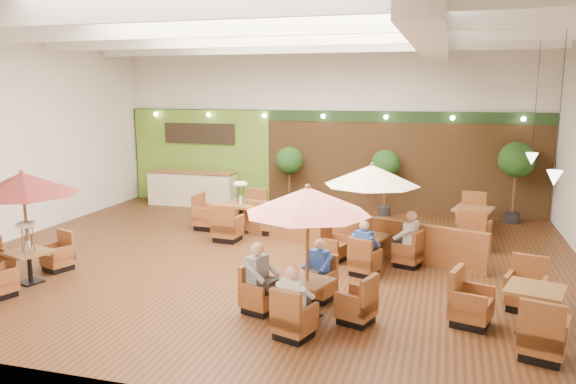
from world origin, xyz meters
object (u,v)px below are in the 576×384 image
(service_counter, at_px, (192,188))
(diner_0, at_px, (294,294))
(diner_2, at_px, (260,271))
(booth_divider, at_px, (351,233))
(table_0, at_px, (22,202))
(table_5, at_px, (472,224))
(table_3, at_px, (241,216))
(topiary_2, at_px, (516,163))
(topiary_0, at_px, (289,163))
(table_1, at_px, (308,227))
(table_4, at_px, (515,309))
(diner_1, at_px, (318,263))
(diner_4, at_px, (409,233))
(topiary_1, at_px, (385,167))
(diner_3, at_px, (365,242))
(table_2, at_px, (371,194))

(service_counter, xyz_separation_m, diner_0, (6.08, -9.12, 0.16))
(diner_0, xyz_separation_m, diner_2, (-0.86, 0.86, 0.02))
(booth_divider, xyz_separation_m, diner_2, (-0.91, -4.28, 0.31))
(service_counter, xyz_separation_m, table_0, (0.17, -8.09, 1.10))
(booth_divider, relative_size, table_5, 2.26)
(service_counter, bearing_deg, table_3, -45.92)
(service_counter, distance_m, topiary_2, 10.32)
(table_0, bearing_deg, topiary_0, 88.88)
(service_counter, bearing_deg, table_1, -53.64)
(diner_2, bearing_deg, booth_divider, -174.65)
(table_4, relative_size, diner_1, 3.80)
(booth_divider, xyz_separation_m, diner_4, (1.42, -0.92, 0.31))
(booth_divider, distance_m, table_4, 5.10)
(table_5, relative_size, topiary_1, 1.41)
(booth_divider, relative_size, topiary_1, 3.19)
(table_0, bearing_deg, diner_0, 10.14)
(service_counter, bearing_deg, diner_3, -40.55)
(table_2, relative_size, table_5, 0.82)
(service_counter, distance_m, table_2, 8.37)
(diner_2, height_order, diner_3, diner_2)
(diner_2, height_order, diner_4, diner_4)
(service_counter, height_order, diner_3, diner_3)
(table_5, bearing_deg, topiary_0, 174.04)
(diner_0, relative_size, diner_3, 1.03)
(table_0, relative_size, table_2, 1.01)
(topiary_2, height_order, diner_0, topiary_2)
(service_counter, distance_m, topiary_1, 6.55)
(service_counter, relative_size, table_0, 1.24)
(diner_2, bearing_deg, topiary_0, -150.37)
(service_counter, relative_size, topiary_1, 1.45)
(diner_1, bearing_deg, table_4, -166.87)
(topiary_2, xyz_separation_m, diner_4, (-2.69, -5.10, -1.02))
(diner_0, relative_size, diner_1, 1.07)
(table_0, height_order, table_3, table_0)
(topiary_0, relative_size, diner_4, 2.52)
(table_3, relative_size, topiary_1, 1.32)
(diner_3, bearing_deg, service_counter, 162.09)
(service_counter, relative_size, table_1, 1.24)
(topiary_1, bearing_deg, diner_0, -92.38)
(topiary_0, relative_size, diner_2, 2.57)
(booth_divider, bearing_deg, diner_4, -13.64)
(booth_divider, relative_size, table_0, 2.73)
(booth_divider, relative_size, diner_3, 8.95)
(diner_0, xyz_separation_m, diner_1, (-0.00, 1.71, -0.02))
(table_1, relative_size, diner_1, 3.41)
(table_1, bearing_deg, table_4, 25.62)
(booth_divider, distance_m, table_2, 1.57)
(diner_4, bearing_deg, diner_3, 149.82)
(table_2, bearing_deg, table_0, -135.76)
(table_0, distance_m, diner_0, 6.07)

